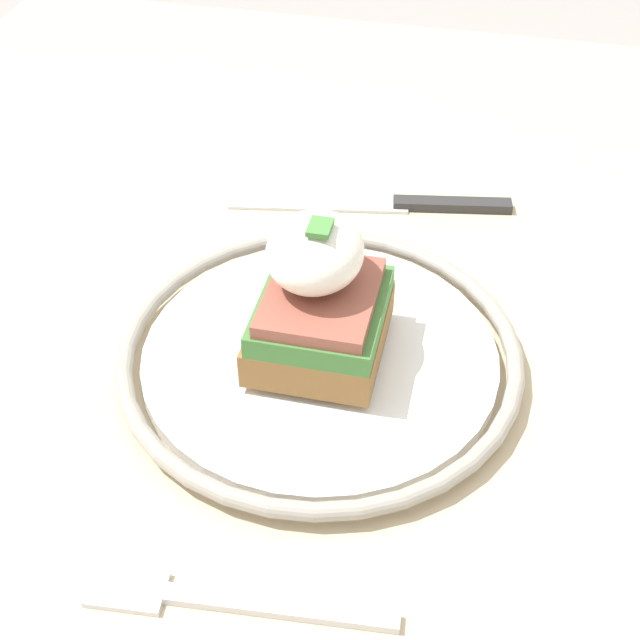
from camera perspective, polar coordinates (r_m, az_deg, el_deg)
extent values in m
cube|color=#C6B28E|center=(0.55, 3.23, -2.10)|extent=(0.91, 0.89, 0.03)
cylinder|color=#C6B28E|center=(1.18, -12.66, 0.70)|extent=(0.06, 0.06, 0.71)
cylinder|color=white|center=(0.52, 0.00, -2.47)|extent=(0.21, 0.21, 0.01)
torus|color=gray|center=(0.52, 0.00, -2.07)|extent=(0.24, 0.24, 0.01)
cube|color=olive|center=(0.51, 0.00, -0.74)|extent=(0.08, 0.07, 0.02)
cube|color=#427A38|center=(0.49, 0.09, 0.62)|extent=(0.08, 0.07, 0.01)
cube|color=brown|center=(0.48, 0.06, 1.49)|extent=(0.07, 0.06, 0.01)
ellipsoid|color=white|center=(0.48, -0.32, 4.36)|extent=(0.06, 0.05, 0.04)
cube|color=#47843D|center=(0.46, 0.00, 5.95)|extent=(0.02, 0.01, 0.00)
cube|color=silver|center=(0.42, -2.52, -17.93)|extent=(0.02, 0.11, 0.00)
cube|color=silver|center=(0.44, -12.25, -16.48)|extent=(0.02, 0.04, 0.00)
cube|color=#2D2D2D|center=(0.65, 8.46, 7.32)|extent=(0.03, 0.09, 0.01)
cube|color=silver|center=(0.65, -0.10, 7.46)|extent=(0.04, 0.13, 0.00)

